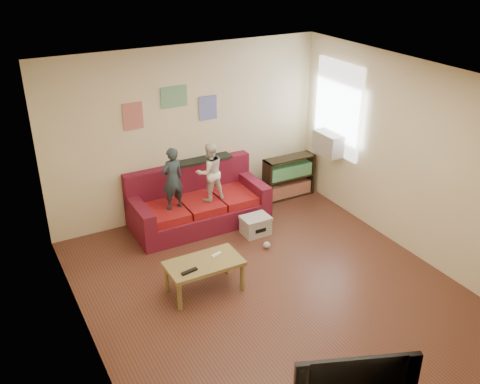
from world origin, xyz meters
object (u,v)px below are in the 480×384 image
sofa (197,204)px  file_box (256,225)px  child_a (172,179)px  television (352,377)px  child_b (210,172)px  coffee_table (204,266)px  bookshelf (288,179)px

sofa → file_box: 0.99m
sofa → child_a: bearing=-159.2°
sofa → file_box: bearing=-51.2°
sofa → child_a: (-0.45, -0.17, 0.61)m
child_a → television: size_ratio=0.90×
child_b → sofa: bearing=-50.2°
sofa → coffee_table: sofa is taller
bookshelf → file_box: bearing=-143.1°
bookshelf → file_box: (-1.16, -0.87, -0.17)m
coffee_table → bookshelf: bookshelf is taller
child_a → child_b: (0.60, 0.00, -0.02)m
child_a → television: child_a is taller
child_a → bookshelf: child_a is taller
child_b → television: (-0.65, -4.15, -0.17)m
child_b → television: 4.20m
child_b → bookshelf: child_b is taller
child_a → file_box: size_ratio=2.26×
sofa → child_a: child_a is taller
child_b → bookshelf: (1.62, 0.28, -0.58)m
television → coffee_table: bearing=115.3°
child_a → file_box: bearing=141.8°
child_a → television: 4.15m
file_box → television: bearing=-107.4°
sofa → bookshelf: (1.77, 0.10, 0.01)m
bookshelf → television: size_ratio=0.85×
child_b → coffee_table: size_ratio=0.96×
coffee_table → television: 2.66m
child_a → child_b: 0.60m
coffee_table → file_box: size_ratio=2.26×
child_a → coffee_table: bearing=72.5°
coffee_table → file_box: 1.61m
child_b → bookshelf: bearing=-171.3°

